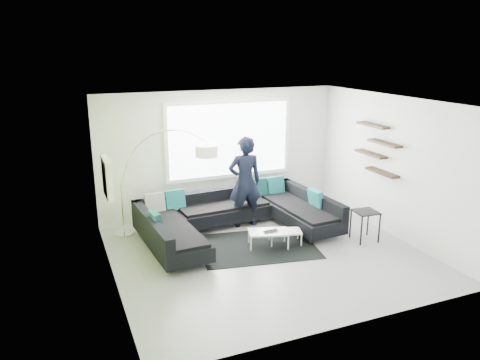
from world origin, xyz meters
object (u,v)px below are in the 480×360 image
arc_lamp (120,185)px  side_table (365,226)px  coffee_table (277,237)px  person (245,182)px  sectional_sofa (238,219)px  laptop (272,232)px

arc_lamp → side_table: arc_lamp is taller
coffee_table → arc_lamp: 3.25m
side_table → person: size_ratio=0.31×
arc_lamp → side_table: size_ratio=3.50×
coffee_table → person: person is taller
sectional_sofa → side_table: (2.22, -1.16, -0.05)m
sectional_sofa → coffee_table: (0.51, -0.72, -0.20)m
arc_lamp → sectional_sofa: bearing=-10.0°
coffee_table → person: size_ratio=0.50×
arc_lamp → laptop: 3.13m
sectional_sofa → laptop: 0.88m
side_table → laptop: side_table is taller
person → laptop: size_ratio=6.19×
side_table → person: 2.58m
person → arc_lamp: bearing=-4.1°
person → laptop: 1.44m
coffee_table → side_table: bearing=2.8°
person → sectional_sofa: bearing=60.3°
arc_lamp → laptop: arc_lamp is taller
laptop → arc_lamp: bearing=140.5°
coffee_table → arc_lamp: arc_lamp is taller
sectional_sofa → person: bearing=50.4°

